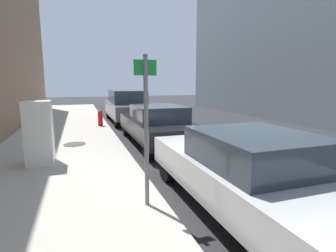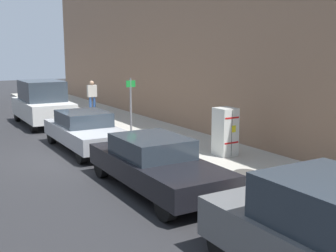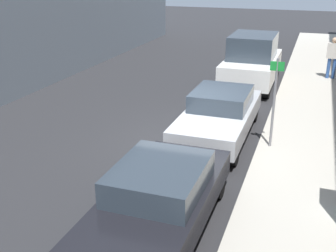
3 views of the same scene
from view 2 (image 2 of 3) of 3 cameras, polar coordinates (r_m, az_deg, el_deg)
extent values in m
plane|color=#28282B|center=(14.71, -12.41, -4.05)|extent=(80.00, 80.00, 0.00)
cube|color=#B2ADA0|center=(16.25, 0.53, -2.23)|extent=(3.88, 44.00, 0.13)
cube|color=#937056|center=(17.66, 9.28, 13.47)|extent=(2.21, 39.60, 9.22)
cube|color=silver|center=(14.01, 7.75, -0.76)|extent=(0.63, 0.68, 1.58)
cube|color=black|center=(13.74, 8.63, -1.00)|extent=(0.01, 0.01, 1.50)
cube|color=yellow|center=(13.76, 8.90, -0.39)|extent=(0.16, 0.01, 0.22)
cube|color=red|center=(13.65, 8.69, 1.09)|extent=(0.56, 0.01, 0.05)
cube|color=red|center=(13.81, 8.60, -2.28)|extent=(0.56, 0.01, 0.05)
cylinder|color=#47443F|center=(12.25, 10.47, -6.20)|extent=(0.70, 0.70, 0.02)
cylinder|color=slate|center=(15.48, -5.05, 1.95)|extent=(0.07, 0.07, 2.44)
cube|color=#198C33|center=(15.35, -5.07, 5.72)|extent=(0.36, 0.02, 0.24)
cylinder|color=red|center=(8.96, 20.59, -10.81)|extent=(0.22, 0.22, 0.63)
sphere|color=red|center=(8.85, 20.73, -8.77)|extent=(0.20, 0.20, 0.20)
cylinder|color=#2D5193|center=(23.94, -9.95, 2.87)|extent=(0.14, 0.14, 0.88)
cylinder|color=#2D5193|center=(23.86, -10.47, 2.83)|extent=(0.14, 0.14, 0.88)
cube|color=beige|center=(23.82, -10.26, 4.69)|extent=(0.51, 0.22, 0.66)
sphere|color=tan|center=(23.78, -10.30, 5.77)|extent=(0.24, 0.24, 0.24)
cube|color=silver|center=(21.22, -16.60, 2.20)|extent=(2.01, 4.60, 0.85)
cube|color=#2D3842|center=(21.12, -16.73, 4.62)|extent=(1.77, 2.53, 0.95)
cylinder|color=black|center=(19.89, -12.89, 0.62)|extent=(0.22, 0.68, 0.68)
cylinder|color=black|center=(19.44, -17.81, 0.17)|extent=(0.22, 0.68, 0.68)
cylinder|color=black|center=(23.14, -15.48, 1.83)|extent=(0.22, 0.68, 0.68)
cylinder|color=black|center=(22.75, -19.74, 1.46)|extent=(0.22, 0.68, 0.68)
cube|color=silver|center=(15.46, -11.03, -1.00)|extent=(1.83, 4.61, 0.55)
cube|color=#2D3842|center=(15.58, -11.38, 1.03)|extent=(1.61, 1.93, 0.50)
cylinder|color=black|center=(14.24, -5.69, -2.95)|extent=(0.22, 0.67, 0.67)
cylinder|color=black|center=(13.68, -11.66, -3.66)|extent=(0.22, 0.67, 0.67)
cylinder|color=black|center=(17.36, -10.48, -0.69)|extent=(0.22, 0.67, 0.67)
cylinder|color=black|center=(16.90, -15.47, -1.18)|extent=(0.22, 0.67, 0.67)
cube|color=black|center=(10.80, -1.62, -5.69)|extent=(1.81, 4.78, 0.55)
cube|color=#2D3842|center=(10.87, -2.25, -2.73)|extent=(1.59, 2.01, 0.50)
cylinder|color=black|center=(9.85, 7.59, -9.04)|extent=(0.22, 0.66, 0.66)
cylinder|color=black|center=(9.02, -0.34, -10.78)|extent=(0.22, 0.66, 0.66)
cylinder|color=black|center=(12.76, -2.50, -4.47)|extent=(0.22, 0.66, 0.66)
cylinder|color=black|center=(12.14, -9.01, -5.36)|extent=(0.22, 0.66, 0.66)
cylinder|color=black|center=(8.47, 17.00, -12.57)|extent=(0.22, 0.69, 0.69)
cylinder|color=black|center=(7.38, 7.58, -15.69)|extent=(0.22, 0.69, 0.69)
camera|label=1|loc=(19.44, -7.51, 5.90)|focal=28.00mm
camera|label=3|loc=(8.07, 39.98, 16.91)|focal=45.00mm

